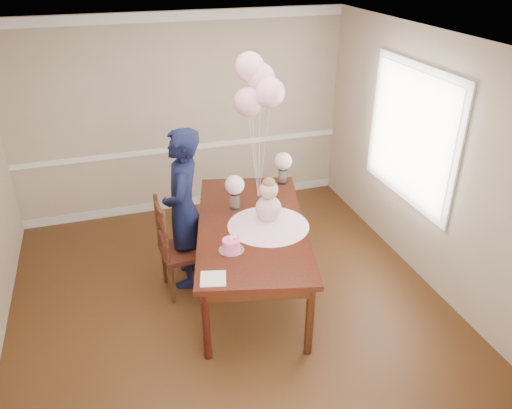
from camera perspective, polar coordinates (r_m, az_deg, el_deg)
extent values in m
cube|color=#341C0D|center=(5.38, -2.68, -12.10)|extent=(4.50, 5.00, 0.00)
cube|color=white|center=(4.18, -3.53, 17.47)|extent=(4.50, 5.00, 0.02)
cube|color=tan|center=(6.90, -8.46, 9.88)|extent=(4.50, 0.02, 2.70)
cube|color=tan|center=(5.57, 20.01, 3.95)|extent=(0.02, 5.00, 2.70)
cube|color=white|center=(7.04, -8.19, 6.38)|extent=(4.50, 0.02, 0.07)
cube|color=white|center=(6.61, -9.26, 20.45)|extent=(4.50, 0.02, 0.12)
cube|color=silver|center=(7.39, -7.75, 0.32)|extent=(4.50, 0.02, 0.12)
cube|color=white|center=(5.85, 17.33, 7.66)|extent=(0.02, 1.66, 1.56)
cube|color=silver|center=(5.84, 17.18, 7.65)|extent=(0.01, 1.50, 1.40)
cube|color=black|center=(5.24, -0.47, -2.42)|extent=(1.63, 2.44, 0.06)
cube|color=black|center=(5.28, -0.47, -3.21)|extent=(1.49, 2.30, 0.11)
cylinder|color=black|center=(4.65, -5.69, -13.53)|extent=(0.09, 0.09, 0.78)
cylinder|color=black|center=(4.69, 6.13, -13.05)|extent=(0.09, 0.09, 0.78)
cylinder|color=black|center=(6.33, -5.21, -1.11)|extent=(0.09, 0.09, 0.78)
cylinder|color=black|center=(6.37, 3.26, -0.86)|extent=(0.09, 0.09, 0.78)
cone|color=#FFBBD8|center=(5.16, 1.42, -1.88)|extent=(1.03, 1.03, 0.11)
sphere|color=pink|center=(5.08, 1.44, -0.46)|extent=(0.27, 0.27, 0.27)
sphere|color=#CDAA8D|center=(4.99, 1.47, 1.69)|extent=(0.19, 0.19, 0.19)
sphere|color=brown|center=(4.96, 1.48, 2.38)|extent=(0.13, 0.13, 0.13)
cylinder|color=silver|center=(4.79, -2.83, -5.22)|extent=(0.30, 0.30, 0.01)
cylinder|color=#F34D91|center=(4.75, -2.85, -4.61)|extent=(0.20, 0.20, 0.11)
sphere|color=white|center=(4.71, -2.87, -3.87)|extent=(0.03, 0.03, 0.03)
sphere|color=white|center=(4.73, -2.47, -3.71)|extent=(0.03, 0.03, 0.03)
cylinder|color=silver|center=(5.47, -2.42, 0.36)|extent=(0.14, 0.14, 0.18)
sphere|color=beige|center=(5.38, -2.47, 2.26)|extent=(0.21, 0.21, 0.21)
cylinder|color=silver|center=(6.05, 3.05, 3.22)|extent=(0.14, 0.14, 0.18)
sphere|color=#FFD5DA|center=(5.97, 3.10, 4.97)|extent=(0.21, 0.21, 0.21)
cube|color=white|center=(4.42, -4.92, -8.44)|extent=(0.27, 0.27, 0.01)
cylinder|color=silver|center=(5.76, 0.30, 1.04)|extent=(0.05, 0.05, 0.02)
sphere|color=#E2A0B6|center=(5.34, -0.89, 11.64)|extent=(0.31, 0.31, 0.31)
sphere|color=#FFB4D8|center=(5.27, 1.62, 12.67)|extent=(0.31, 0.31, 0.31)
sphere|color=#EBA6BF|center=(5.40, 0.50, 14.27)|extent=(0.31, 0.31, 0.31)
sphere|color=#FBB2CC|center=(5.39, -0.74, 15.46)|extent=(0.31, 0.31, 0.31)
cylinder|color=white|center=(5.56, -0.26, 5.34)|extent=(0.10, 0.03, 0.93)
cylinder|color=silver|center=(5.52, 0.92, 5.79)|extent=(0.10, 0.09, 1.04)
cylinder|color=white|center=(5.57, 0.39, 6.64)|extent=(0.05, 0.10, 1.16)
cylinder|color=white|center=(5.56, -0.19, 7.20)|extent=(0.06, 0.13, 1.27)
cube|color=#33120E|center=(5.45, -8.18, -5.26)|extent=(0.52, 0.52, 0.06)
cylinder|color=#341C0E|center=(5.41, -9.51, -9.03)|extent=(0.05, 0.05, 0.47)
cylinder|color=#3E1710|center=(5.48, -5.44, -8.19)|extent=(0.05, 0.05, 0.47)
cylinder|color=black|center=(5.73, -10.43, -6.78)|extent=(0.05, 0.05, 0.47)
cylinder|color=#381E0F|center=(5.80, -6.59, -6.01)|extent=(0.05, 0.05, 0.47)
cylinder|color=#3C1A10|center=(5.08, -10.26, -3.86)|extent=(0.05, 0.05, 0.62)
cylinder|color=#361A0E|center=(5.42, -11.18, -1.79)|extent=(0.05, 0.05, 0.62)
cube|color=#36160E|center=(5.32, -10.61, -4.02)|extent=(0.07, 0.44, 0.06)
cube|color=#33120E|center=(5.23, -10.78, -2.38)|extent=(0.07, 0.44, 0.06)
cube|color=#341E0E|center=(5.14, -10.95, -0.68)|extent=(0.07, 0.44, 0.06)
imported|color=black|center=(5.40, -8.29, -0.55)|extent=(0.61, 0.76, 1.82)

